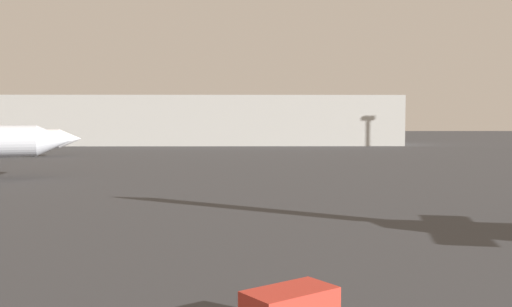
# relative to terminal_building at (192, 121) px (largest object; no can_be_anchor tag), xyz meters

# --- Properties ---
(terminal_building) EXTENTS (95.53, 21.76, 11.21)m
(terminal_building) POSITION_rel_terminal_building_xyz_m (0.00, 0.00, 0.00)
(terminal_building) COLOR #B7B7B2
(terminal_building) RESTS_ON ground_plane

